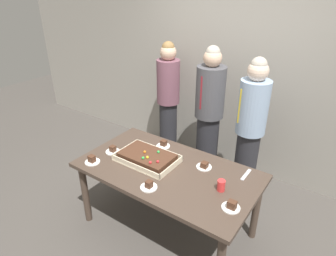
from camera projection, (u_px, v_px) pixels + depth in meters
The scene contains 15 objects.
ground_plane at pixel (168, 227), 3.19m from camera, with size 12.00×12.00×0.00m, color #4C4742.
interior_back_panel at pixel (241, 59), 3.69m from camera, with size 8.00×0.12×3.00m, color #9E998E.
party_table at pixel (168, 176), 2.89m from camera, with size 1.73×0.96×0.75m.
sheet_cake at pixel (147, 157), 2.97m from camera, with size 0.60×0.40×0.11m.
plated_slice_near_left at pixel (149, 186), 2.58m from camera, with size 0.15×0.15×0.07m.
plated_slice_near_right at pixel (163, 145), 3.23m from camera, with size 0.15×0.15×0.07m.
plated_slice_far_left at pixel (113, 150), 3.12m from camera, with size 0.15×0.15×0.07m.
plated_slice_far_right at pixel (231, 206), 2.35m from camera, with size 0.15×0.15×0.08m.
plated_slice_center_front at pixel (92, 160), 2.94m from camera, with size 0.15×0.15×0.08m.
plated_slice_center_back at pixel (204, 166), 2.86m from camera, with size 0.15×0.15×0.06m.
drink_cup_nearest at pixel (221, 186), 2.54m from camera, with size 0.07×0.07×0.10m, color red.
cake_server_utensil at pixel (246, 175), 2.76m from camera, with size 0.03×0.20×0.01m, color silver.
person_serving_front at pixel (250, 131), 3.24m from camera, with size 0.32×0.32×1.72m.
person_green_shirt_behind at pixel (209, 115), 3.60m from camera, with size 0.35×0.35×1.75m.
person_striped_tie_right at pixel (168, 100), 4.09m from camera, with size 0.31×0.31×1.69m.
Camera 1 is at (1.36, -1.94, 2.39)m, focal length 31.71 mm.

